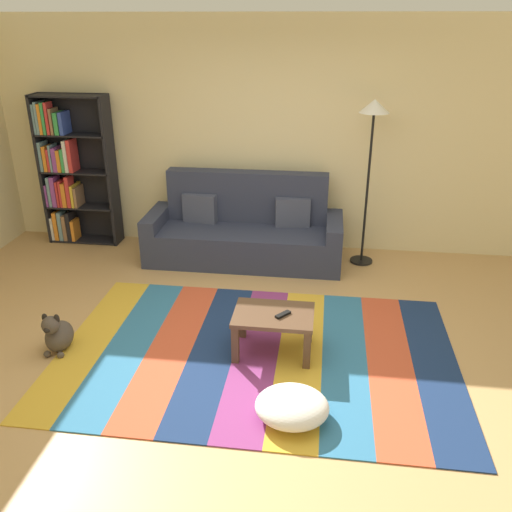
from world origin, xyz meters
TOP-DOWN VIEW (x-y plane):
  - ground_plane at (0.00, 0.00)m, footprint 14.00×14.00m
  - back_wall at (0.00, 2.55)m, footprint 6.80×0.10m
  - rug at (0.12, 0.05)m, footprint 3.37×2.26m
  - couch at (-0.28, 2.02)m, footprint 2.26×0.80m
  - bookshelf at (-2.51, 2.30)m, footprint 0.90×0.28m
  - coffee_table at (0.26, 0.10)m, footprint 0.67×0.48m
  - pouf at (0.48, -0.73)m, footprint 0.53×0.48m
  - dog at (-1.58, -0.13)m, footprint 0.22×0.35m
  - standing_lamp at (1.10, 2.10)m, footprint 0.32×0.32m
  - tv_remote at (0.34, 0.07)m, footprint 0.13×0.14m

SIDE VIEW (x-z plane):
  - ground_plane at x=0.00m, z-range 0.00..0.00m
  - rug at x=0.12m, z-range 0.00..0.01m
  - pouf at x=0.48m, z-range 0.01..0.21m
  - dog at x=-1.58m, z-range -0.04..0.36m
  - coffee_table at x=0.26m, z-range 0.12..0.50m
  - couch at x=-0.28m, z-range -0.16..0.84m
  - tv_remote at x=0.34m, z-range 0.38..0.40m
  - bookshelf at x=-2.51m, z-range -0.02..1.81m
  - back_wall at x=0.00m, z-range 0.00..2.70m
  - standing_lamp at x=1.10m, z-range 0.62..2.49m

